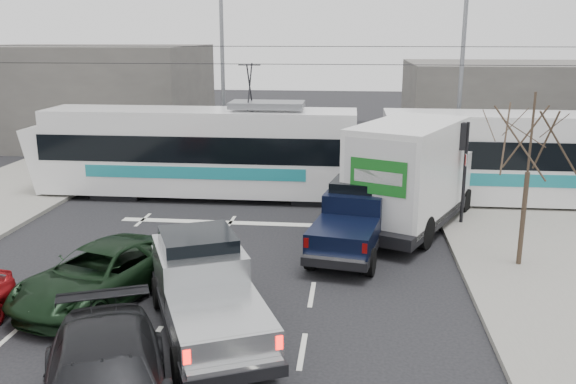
# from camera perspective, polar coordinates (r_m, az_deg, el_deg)

# --- Properties ---
(ground) EXTENTS (120.00, 120.00, 0.00)m
(ground) POSITION_cam_1_polar(r_m,az_deg,el_deg) (16.53, -3.72, -9.29)
(ground) COLOR black
(ground) RESTS_ON ground
(rails) EXTENTS (60.00, 1.60, 0.03)m
(rails) POSITION_cam_1_polar(r_m,az_deg,el_deg) (25.90, 0.04, -0.35)
(rails) COLOR #33302D
(rails) RESTS_ON ground
(building_left) EXTENTS (14.00, 10.00, 6.00)m
(building_left) POSITION_cam_1_polar(r_m,az_deg,el_deg) (40.65, -18.29, 8.65)
(building_left) COLOR #615D58
(building_left) RESTS_ON ground
(building_right) EXTENTS (12.00, 10.00, 5.00)m
(building_right) POSITION_cam_1_polar(r_m,az_deg,el_deg) (40.21, 19.73, 7.75)
(building_right) COLOR #615D58
(building_right) RESTS_ON ground
(bare_tree) EXTENTS (2.40, 2.40, 5.00)m
(bare_tree) POSITION_cam_1_polar(r_m,az_deg,el_deg) (18.30, 21.77, 4.46)
(bare_tree) COLOR #47382B
(bare_tree) RESTS_ON ground
(traffic_signal) EXTENTS (0.44, 0.44, 3.60)m
(traffic_signal) POSITION_cam_1_polar(r_m,az_deg,el_deg) (22.07, 16.01, 3.72)
(traffic_signal) COLOR black
(traffic_signal) RESTS_ON ground
(street_lamp_near) EXTENTS (2.38, 0.25, 9.00)m
(street_lamp_near) POSITION_cam_1_polar(r_m,az_deg,el_deg) (29.30, 15.57, 10.98)
(street_lamp_near) COLOR slate
(street_lamp_near) RESTS_ON ground
(street_lamp_far) EXTENTS (2.38, 0.25, 9.00)m
(street_lamp_far) POSITION_cam_1_polar(r_m,az_deg,el_deg) (31.68, -6.48, 11.64)
(street_lamp_far) COLOR slate
(street_lamp_far) RESTS_ON ground
(catenary) EXTENTS (60.00, 0.20, 7.00)m
(catenary) POSITION_cam_1_polar(r_m,az_deg,el_deg) (25.18, 0.04, 8.19)
(catenary) COLOR black
(catenary) RESTS_ON ground
(tram) EXTENTS (26.85, 2.84, 5.48)m
(tram) POSITION_cam_1_polar(r_m,az_deg,el_deg) (24.98, 7.51, 3.52)
(tram) COLOR white
(tram) RESTS_ON ground
(silver_pickup) EXTENTS (4.15, 6.09, 2.10)m
(silver_pickup) POSITION_cam_1_polar(r_m,az_deg,el_deg) (14.31, -7.82, -8.74)
(silver_pickup) COLOR black
(silver_pickup) RESTS_ON ground
(box_truck) EXTENTS (5.59, 8.02, 3.82)m
(box_truck) POSITION_cam_1_polar(r_m,az_deg,el_deg) (21.79, 11.72, 1.55)
(box_truck) COLOR black
(box_truck) RESTS_ON ground
(navy_pickup) EXTENTS (2.75, 5.34, 2.14)m
(navy_pickup) POSITION_cam_1_polar(r_m,az_deg,el_deg) (19.29, 6.11, -2.46)
(navy_pickup) COLOR black
(navy_pickup) RESTS_ON ground
(green_car) EXTENTS (3.79, 5.55, 1.41)m
(green_car) POSITION_cam_1_polar(r_m,az_deg,el_deg) (16.51, -17.14, -7.31)
(green_car) COLOR black
(green_car) RESTS_ON ground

